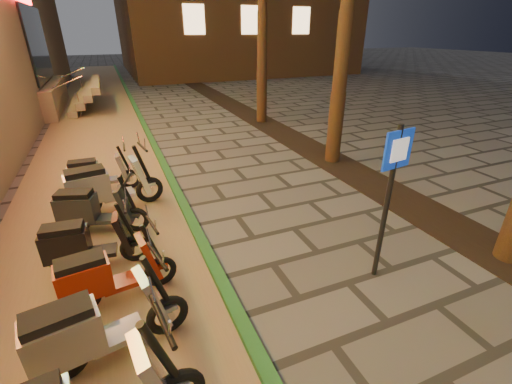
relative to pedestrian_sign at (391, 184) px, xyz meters
name	(u,v)px	position (x,y,z in m)	size (l,w,h in m)	color
parking_strip	(97,156)	(-3.93, 7.49, -1.50)	(3.40, 60.00, 0.01)	#8C7251
green_curb	(155,148)	(-2.23, 7.49, -1.45)	(0.18, 60.00, 0.10)	#235E29
planting_strip	(380,187)	(2.27, 2.49, -1.49)	(1.20, 40.00, 0.02)	black
pedestrian_sign	(391,184)	(0.00, 0.00, 0.00)	(0.51, 0.11, 2.32)	black
scooter_6	(92,329)	(-3.87, -0.05, -0.99)	(1.70, 0.76, 1.19)	black
scooter_7	(104,276)	(-3.75, 0.91, -1.04)	(1.53, 0.62, 1.07)	black
scooter_8	(83,244)	(-4.02, 1.84, -1.04)	(1.51, 0.56, 1.06)	black
scooter_9	(91,210)	(-3.92, 2.94, -1.03)	(1.54, 0.83, 1.10)	black
scooter_10	(104,187)	(-3.69, 3.69, -0.94)	(1.85, 0.78, 1.30)	black
scooter_11	(96,174)	(-3.86, 4.78, -1.05)	(1.48, 0.52, 1.05)	black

